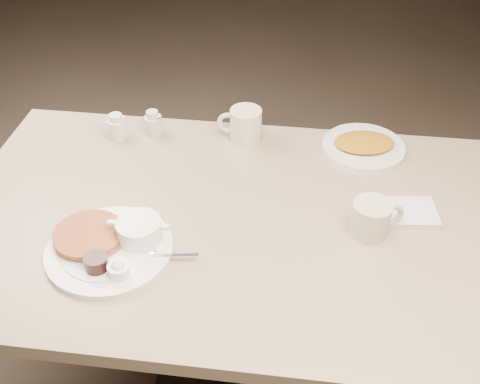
# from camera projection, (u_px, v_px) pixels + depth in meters

# --- Properties ---
(diner_table) EXTENTS (1.50, 0.90, 0.75)m
(diner_table) POSITION_uv_depth(u_px,v_px,m) (239.00, 264.00, 1.59)
(diner_table) COLOR tan
(diner_table) RESTS_ON ground
(main_plate) EXTENTS (0.37, 0.31, 0.07)m
(main_plate) POSITION_uv_depth(u_px,v_px,m) (112.00, 243.00, 1.38)
(main_plate) COLOR white
(main_plate) RESTS_ON diner_table
(coffee_mug_near) EXTENTS (0.15, 0.12, 0.09)m
(coffee_mug_near) POSITION_uv_depth(u_px,v_px,m) (372.00, 218.00, 1.41)
(coffee_mug_near) COLOR beige
(coffee_mug_near) RESTS_ON diner_table
(napkin) EXTENTS (0.15, 0.13, 0.02)m
(napkin) POSITION_uv_depth(u_px,v_px,m) (409.00, 213.00, 1.48)
(napkin) COLOR silver
(napkin) RESTS_ON diner_table
(coffee_mug_far) EXTENTS (0.14, 0.10, 0.10)m
(coffee_mug_far) POSITION_uv_depth(u_px,v_px,m) (244.00, 125.00, 1.73)
(coffee_mug_far) COLOR beige
(coffee_mug_far) RESTS_ON diner_table
(creamer_left) EXTENTS (0.08, 0.07, 0.08)m
(creamer_left) POSITION_uv_depth(u_px,v_px,m) (117.00, 127.00, 1.75)
(creamer_left) COLOR silver
(creamer_left) RESTS_ON diner_table
(creamer_right) EXTENTS (0.07, 0.06, 0.08)m
(creamer_right) POSITION_uv_depth(u_px,v_px,m) (153.00, 124.00, 1.76)
(creamer_right) COLOR silver
(creamer_right) RESTS_ON diner_table
(hash_plate) EXTENTS (0.29, 0.29, 0.04)m
(hash_plate) POSITION_uv_depth(u_px,v_px,m) (364.00, 146.00, 1.71)
(hash_plate) COLOR silver
(hash_plate) RESTS_ON diner_table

